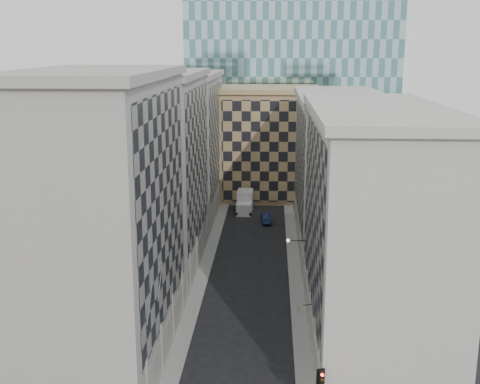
% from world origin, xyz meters
% --- Properties ---
extents(sidewalk_west, '(1.50, 100.00, 0.15)m').
position_xyz_m(sidewalk_west, '(-5.25, 30.00, 0.07)').
color(sidewalk_west, gray).
rests_on(sidewalk_west, ground).
extents(sidewalk_east, '(1.50, 100.00, 0.15)m').
position_xyz_m(sidewalk_east, '(5.25, 30.00, 0.07)').
color(sidewalk_east, gray).
rests_on(sidewalk_east, ground).
extents(bldg_left_a, '(10.80, 22.80, 23.70)m').
position_xyz_m(bldg_left_a, '(-10.88, 11.00, 11.82)').
color(bldg_left_a, '#A7A297').
rests_on(bldg_left_a, ground).
extents(bldg_left_b, '(10.80, 22.80, 22.70)m').
position_xyz_m(bldg_left_b, '(-10.88, 33.00, 11.32)').
color(bldg_left_b, gray).
rests_on(bldg_left_b, ground).
extents(bldg_left_c, '(10.80, 22.80, 21.70)m').
position_xyz_m(bldg_left_c, '(-10.88, 55.00, 10.83)').
color(bldg_left_c, '#A7A297').
rests_on(bldg_left_c, ground).
extents(bldg_right_a, '(10.80, 26.80, 20.70)m').
position_xyz_m(bldg_right_a, '(10.88, 15.00, 10.32)').
color(bldg_right_a, '#B9B3AA').
rests_on(bldg_right_a, ground).
extents(bldg_right_b, '(10.80, 28.80, 19.70)m').
position_xyz_m(bldg_right_b, '(10.89, 42.00, 9.85)').
color(bldg_right_b, '#B9B3AA').
rests_on(bldg_right_b, ground).
extents(tan_block, '(16.80, 14.80, 18.80)m').
position_xyz_m(tan_block, '(2.00, 67.90, 9.44)').
color(tan_block, '#A78458').
rests_on(tan_block, ground).
extents(church_tower, '(7.20, 7.20, 51.50)m').
position_xyz_m(church_tower, '(0.00, 82.00, 26.95)').
color(church_tower, '#2A2420').
rests_on(church_tower, ground).
extents(flagpoles_left, '(0.10, 6.33, 2.33)m').
position_xyz_m(flagpoles_left, '(-5.90, 6.00, 8.00)').
color(flagpoles_left, gray).
rests_on(flagpoles_left, ground).
extents(bracket_lamp, '(1.98, 0.36, 0.36)m').
position_xyz_m(bracket_lamp, '(4.38, 24.00, 6.20)').
color(bracket_lamp, black).
rests_on(bracket_lamp, ground).
extents(box_truck, '(2.54, 5.94, 3.23)m').
position_xyz_m(box_truck, '(-1.74, 57.20, 1.40)').
color(box_truck, silver).
rests_on(box_truck, ground).
extents(dark_car, '(1.76, 4.06, 1.30)m').
position_xyz_m(dark_car, '(1.70, 51.18, 0.65)').
color(dark_car, '#101C3A').
rests_on(dark_car, ground).
extents(shop_sign, '(1.22, 0.65, 0.76)m').
position_xyz_m(shop_sign, '(4.97, 12.91, 3.84)').
color(shop_sign, black).
rests_on(shop_sign, ground).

